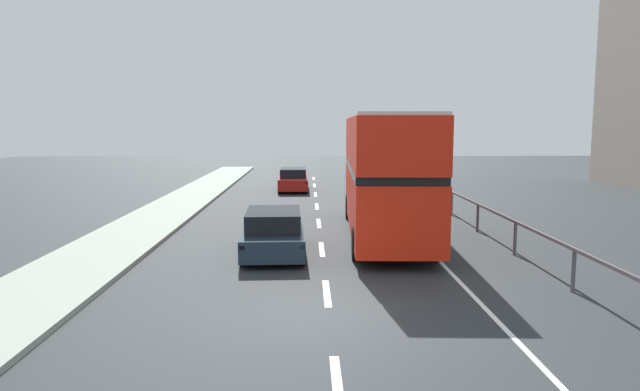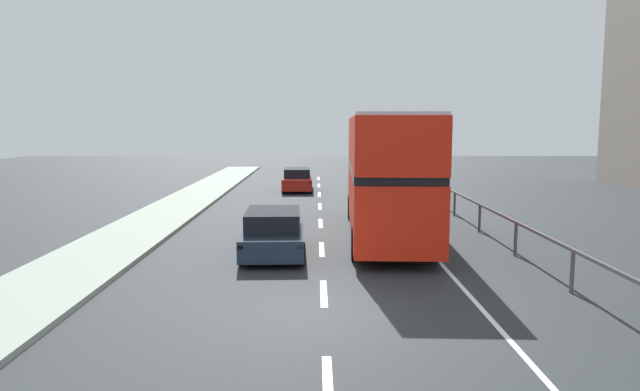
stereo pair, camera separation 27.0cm
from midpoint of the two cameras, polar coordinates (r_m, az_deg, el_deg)
The scene contains 7 objects.
ground_plane at distance 12.32m, azimuth 0.26°, elevation -11.80°, with size 73.04×120.00×0.10m, color #262A2D.
near_sidewalk_kerb at distance 13.85m, azimuth -29.26°, elevation -10.06°, with size 2.83×80.00×0.14m, color gray.
lane_paint_markings at distance 20.99m, azimuth 5.33°, elevation -3.74°, with size 3.52×46.00×0.01m.
bridge_side_railing at distance 21.76m, azimuth 15.17°, elevation -1.25°, with size 0.10×42.00×1.06m.
double_decker_bus_red at distance 20.15m, azimuth 6.16°, elevation 2.37°, with size 2.93×10.51×4.28m.
hatchback_car_near at distance 17.54m, azimuth -5.08°, elevation -3.71°, with size 1.98×4.48×1.37m.
sedan_car_ahead at distance 34.17m, azimuth -2.91°, elevation 1.58°, with size 1.77×4.34×1.35m.
Camera 1 is at (-0.44, -11.65, 3.94)m, focal length 32.04 mm.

